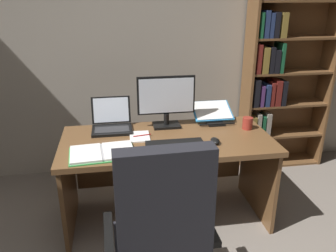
{
  "coord_description": "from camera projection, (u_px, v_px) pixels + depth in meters",
  "views": [
    {
      "loc": [
        -0.31,
        -1.09,
        1.75
      ],
      "look_at": [
        0.07,
        1.24,
        0.84
      ],
      "focal_mm": 36.8,
      "sensor_mm": 36.0,
      "label": 1
    }
  ],
  "objects": [
    {
      "name": "desk",
      "position": [
        166.0,
        157.0,
        2.76
      ],
      "size": [
        1.6,
        0.76,
        0.72
      ],
      "color": "brown",
      "rests_on": "ground"
    },
    {
      "name": "coffee_mug",
      "position": [
        248.0,
        123.0,
        2.79
      ],
      "size": [
        0.08,
        0.08,
        0.1
      ],
      "primitive_type": "cylinder",
      "color": "maroon",
      "rests_on": "desk"
    },
    {
      "name": "laptop",
      "position": [
        112.0,
        123.0,
        2.78
      ],
      "size": [
        0.32,
        0.3,
        0.24
      ],
      "color": "black",
      "rests_on": "desk"
    },
    {
      "name": "keyboard",
      "position": [
        175.0,
        145.0,
        2.48
      ],
      "size": [
        0.42,
        0.15,
        0.02
      ],
      "primitive_type": "cube",
      "color": "black",
      "rests_on": "desk"
    },
    {
      "name": "notepad",
      "position": [
        140.0,
        137.0,
        2.64
      ],
      "size": [
        0.16,
        0.21,
        0.01
      ],
      "primitive_type": "cube",
      "rotation": [
        0.0,
        0.0,
        -0.02
      ],
      "color": "white",
      "rests_on": "desk"
    },
    {
      "name": "reading_stand_with_book",
      "position": [
        213.0,
        112.0,
        2.96
      ],
      "size": [
        0.33,
        0.3,
        0.14
      ],
      "color": "black",
      "rests_on": "desk"
    },
    {
      "name": "computer_mouse",
      "position": [
        215.0,
        141.0,
        2.53
      ],
      "size": [
        0.06,
        0.1,
        0.04
      ],
      "primitive_type": "ellipsoid",
      "color": "black",
      "rests_on": "desk"
    },
    {
      "name": "pen",
      "position": [
        142.0,
        135.0,
        2.64
      ],
      "size": [
        0.14,
        0.03,
        0.01
      ],
      "primitive_type": "cylinder",
      "rotation": [
        0.0,
        1.57,
        0.18
      ],
      "color": "maroon",
      "rests_on": "notepad"
    },
    {
      "name": "wall_back",
      "position": [
        143.0,
        39.0,
        3.31
      ],
      "size": [
        5.06,
        0.12,
        2.67
      ],
      "primitive_type": "cube",
      "color": "#A89E8E",
      "rests_on": "ground"
    },
    {
      "name": "open_binder",
      "position": [
        102.0,
        153.0,
        2.36
      ],
      "size": [
        0.47,
        0.33,
        0.02
      ],
      "rotation": [
        0.0,
        0.0,
        0.08
      ],
      "color": "green",
      "rests_on": "desk"
    },
    {
      "name": "office_chair",
      "position": [
        162.0,
        247.0,
        1.87
      ],
      "size": [
        0.62,
        0.6,
        1.1
      ],
      "rotation": [
        0.0,
        0.0,
        0.03
      ],
      "color": "black",
      "rests_on": "ground"
    },
    {
      "name": "monitor",
      "position": [
        166.0,
        102.0,
        2.78
      ],
      "size": [
        0.47,
        0.16,
        0.42
      ],
      "color": "black",
      "rests_on": "desk"
    },
    {
      "name": "bookshelf",
      "position": [
        279.0,
        69.0,
        3.42
      ],
      "size": [
        0.87,
        0.27,
        2.02
      ],
      "color": "brown",
      "rests_on": "ground"
    }
  ]
}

